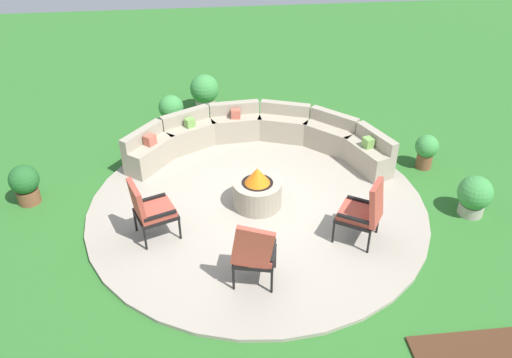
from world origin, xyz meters
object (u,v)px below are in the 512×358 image
Objects in this scene: potted_plant_0 at (426,150)px; lounge_chair_front_left at (149,209)px; lounge_chair_back_left at (364,211)px; curved_stone_bench at (259,137)px; potted_plant_4 at (205,91)px; potted_plant_3 at (171,111)px; potted_plant_1 at (475,195)px; fire_pit at (257,191)px; lounge_chair_front_right at (254,252)px; potted_plant_2 at (25,183)px.

lounge_chair_front_left is at bearing -162.62° from potted_plant_0.
lounge_chair_back_left is 1.61× the size of potted_plant_0.
curved_stone_bench is 5.90× the size of potted_plant_4.
potted_plant_3 is (-2.98, 4.07, -0.20)m from lounge_chair_back_left.
lounge_chair_back_left is 1.53× the size of potted_plant_1.
lounge_chair_front_left is at bearing -159.56° from fire_pit.
curved_stone_bench is 2.10m from potted_plant_3.
potted_plant_1 is at bearing -44.01° from lounge_chair_back_left.
lounge_chair_front_left is at bearing -102.08° from potted_plant_4.
fire_pit is at bearing 86.55° from lounge_chair_back_left.
potted_plant_1 is (3.78, 1.26, -0.24)m from lounge_chair_front_right.
potted_plant_1 is (0.25, -1.48, -0.00)m from potted_plant_0.
lounge_chair_front_right is at bearing 29.94° from lounge_chair_front_left.
lounge_chair_front_right is at bearing -142.20° from potted_plant_0.
lounge_chair_front_right is 1.90m from lounge_chair_back_left.
potted_plant_1 is at bearing -35.47° from curved_stone_bench.
potted_plant_3 is at bearing 68.18° from lounge_chair_back_left.
potted_plant_3 is (-5.01, 3.56, 0.03)m from potted_plant_1.
lounge_chair_front_right is (-0.25, -1.82, 0.27)m from fire_pit.
potted_plant_3 is 0.91× the size of potted_plant_4.
lounge_chair_front_left is (-1.95, -2.43, 0.24)m from curved_stone_bench.
lounge_chair_back_left reaches higher than potted_plant_1.
potted_plant_4 is (3.13, 3.25, 0.06)m from potted_plant_2.
fire_pit is at bearing -97.41° from curved_stone_bench.
potted_plant_2 is (-7.17, -0.33, 0.01)m from potted_plant_0.
fire_pit is 1.21× the size of potted_plant_0.
potted_plant_0 is at bearing 51.09° from lounge_chair_front_right.
lounge_chair_front_left reaches higher than potted_plant_1.
potted_plant_1 is 7.50m from potted_plant_2.
potted_plant_1 reaches higher than potted_plant_0.
potted_plant_4 reaches higher than curved_stone_bench.
curved_stone_bench is (0.23, 1.79, 0.02)m from fire_pit.
lounge_chair_front_left is at bearing -128.75° from curved_stone_bench.
curved_stone_bench is 7.28× the size of potted_plant_0.
lounge_chair_front_left is at bearing -93.68° from potted_plant_3.
potted_plant_1 is 6.14m from potted_plant_4.
potted_plant_2 reaches higher than potted_plant_1.
lounge_chair_front_right reaches higher than lounge_chair_front_left.
lounge_chair_front_right is (-0.48, -3.60, 0.26)m from curved_stone_bench.
potted_plant_2 is at bearing -177.36° from potted_plant_0.
potted_plant_4 is (-2.25, 4.91, -0.16)m from lounge_chair_back_left.
curved_stone_bench is 4.52× the size of lounge_chair_back_left.
potted_plant_4 is (-0.99, 2.06, 0.09)m from curved_stone_bench.
potted_plant_3 is at bearing 144.58° from potted_plant_1.
lounge_chair_front_right reaches higher than potted_plant_2.
potted_plant_2 is at bearing -163.83° from curved_stone_bench.
fire_pit is at bearing -164.27° from potted_plant_0.
lounge_chair_back_left reaches higher than lounge_chair_front_left.
fire_pit is 1.86m from lounge_chair_back_left.
potted_plant_0 is 0.94× the size of potted_plant_2.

